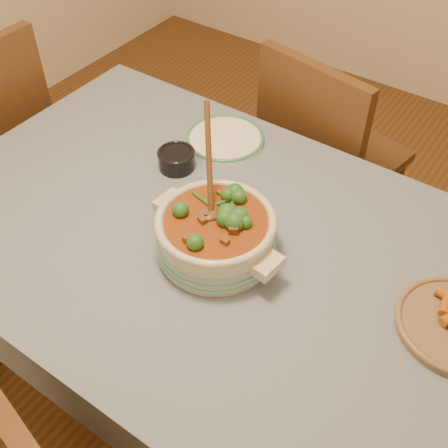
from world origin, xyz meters
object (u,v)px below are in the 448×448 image
at_px(white_plate, 225,139).
at_px(condiment_bowl, 176,158).
at_px(dining_table, 214,259).
at_px(stew_casserole, 216,232).
at_px(chair_far, 323,153).

height_order(white_plate, condiment_bowl, condiment_bowl).
bearing_deg(dining_table, white_plate, 120.82).
bearing_deg(condiment_bowl, dining_table, -33.57).
relative_size(stew_casserole, condiment_bowl, 3.38).
distance_m(white_plate, chair_far, 0.48).
distance_m(white_plate, condiment_bowl, 0.20).
bearing_deg(dining_table, chair_far, 92.81).
bearing_deg(chair_far, dining_table, 103.08).
xyz_separation_m(stew_casserole, chair_far, (-0.07, 0.80, -0.29)).
relative_size(dining_table, condiment_bowl, 14.53).
distance_m(stew_casserole, white_plate, 0.49).
bearing_deg(white_plate, dining_table, -59.18).
distance_m(dining_table, condiment_bowl, 0.34).
bearing_deg(white_plate, condiment_bowl, -103.68).
bearing_deg(stew_casserole, white_plate, 122.14).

